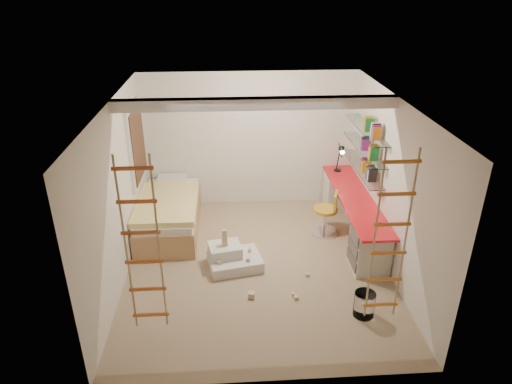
{
  "coord_description": "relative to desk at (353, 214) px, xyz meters",
  "views": [
    {
      "loc": [
        -0.41,
        -5.95,
        4.15
      ],
      "look_at": [
        0.0,
        0.3,
        1.15
      ],
      "focal_mm": 32.0,
      "sensor_mm": 36.0,
      "label": 1
    }
  ],
  "objects": [
    {
      "name": "toy_blocks",
      "position": [
        -1.8,
        -1.12,
        -0.17
      ],
      "size": [
        1.4,
        1.06,
        0.62
      ],
      "color": "#CCB284",
      "rests_on": "floor"
    },
    {
      "name": "task_lamp",
      "position": [
        -0.05,
        0.96,
        0.73
      ],
      "size": [
        0.14,
        0.36,
        0.57
      ],
      "color": "black",
      "rests_on": "desk"
    },
    {
      "name": "waste_bin",
      "position": [
        -0.37,
        -2.09,
        -0.23
      ],
      "size": [
        0.28,
        0.28,
        0.35
      ],
      "primitive_type": "cylinder",
      "color": "white",
      "rests_on": "floor"
    },
    {
      "name": "desk",
      "position": [
        0.0,
        0.0,
        0.0
      ],
      "size": [
        0.56,
        2.8,
        0.75
      ],
      "color": "red",
      "rests_on": "floor"
    },
    {
      "name": "ceiling_beam",
      "position": [
        -1.72,
        -0.56,
        2.12
      ],
      "size": [
        4.0,
        0.18,
        0.16
      ],
      "primitive_type": "cube",
      "color": "white",
      "rests_on": "ceiling"
    },
    {
      "name": "floor",
      "position": [
        -1.72,
        -0.86,
        -0.4
      ],
      "size": [
        4.5,
        4.5,
        0.0
      ],
      "primitive_type": "plane",
      "color": "#997F62",
      "rests_on": "ground"
    },
    {
      "name": "rope_ladder_right",
      "position": [
        -0.37,
        -2.61,
        1.11
      ],
      "size": [
        0.41,
        0.04,
        2.13
      ],
      "primitive_type": null,
      "color": "orange",
      "rests_on": "ceiling"
    },
    {
      "name": "shelves",
      "position": [
        0.15,
        0.27,
        1.1
      ],
      "size": [
        0.25,
        1.8,
        0.71
      ],
      "color": "white",
      "rests_on": "wall_right"
    },
    {
      "name": "books",
      "position": [
        0.15,
        0.27,
        1.22
      ],
      "size": [
        0.14,
        0.64,
        0.92
      ],
      "color": "#262626",
      "rests_on": "shelves"
    },
    {
      "name": "bed",
      "position": [
        -3.2,
        0.36,
        -0.07
      ],
      "size": [
        1.02,
        2.0,
        0.69
      ],
      "color": "#AD7F51",
      "rests_on": "floor"
    },
    {
      "name": "swivel_chair",
      "position": [
        -0.45,
        0.07,
        -0.11
      ],
      "size": [
        0.6,
        0.6,
        0.81
      ],
      "color": "gold",
      "rests_on": "floor"
    },
    {
      "name": "play_platform",
      "position": [
        -2.11,
        -0.82,
        -0.27
      ],
      "size": [
        0.9,
        0.76,
        0.35
      ],
      "color": "silver",
      "rests_on": "floor"
    },
    {
      "name": "window_frame",
      "position": [
        -3.69,
        0.64,
        1.15
      ],
      "size": [
        0.06,
        1.15,
        1.35
      ],
      "primitive_type": "cube",
      "color": "white",
      "rests_on": "wall_left"
    },
    {
      "name": "window_blind",
      "position": [
        -3.65,
        0.64,
        1.15
      ],
      "size": [
        0.02,
        1.0,
        1.2
      ],
      "primitive_type": "cube",
      "color": "#4C2D1E",
      "rests_on": "window_frame"
    },
    {
      "name": "rope_ladder_left",
      "position": [
        -3.07,
        -2.61,
        1.11
      ],
      "size": [
        0.41,
        0.04,
        2.13
      ],
      "primitive_type": null,
      "color": "#BE4520",
      "rests_on": "ceiling"
    }
  ]
}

